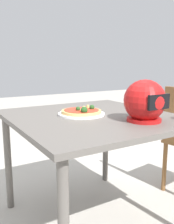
{
  "coord_description": "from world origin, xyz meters",
  "views": [
    {
      "loc": [
        0.84,
        1.33,
        1.07
      ],
      "look_at": [
        0.03,
        -0.03,
        0.77
      ],
      "focal_mm": 40.06,
      "sensor_mm": 36.0,
      "label": 1
    }
  ],
  "objects": [
    {
      "name": "ground_plane",
      "position": [
        0.0,
        0.0,
        0.0
      ],
      "size": [
        14.0,
        14.0,
        0.0
      ],
      "primitive_type": "plane",
      "color": "#B2ADA3"
    },
    {
      "name": "pizza_plate",
      "position": [
        0.05,
        -0.05,
        0.76
      ],
      "size": [
        0.3,
        0.3,
        0.01
      ],
      "primitive_type": "cylinder",
      "color": "white",
      "rests_on": "dining_table"
    },
    {
      "name": "dining_table",
      "position": [
        0.0,
        0.0,
        0.67
      ],
      "size": [
        1.0,
        1.06,
        0.75
      ],
      "color": "#5B5651",
      "rests_on": "ground"
    },
    {
      "name": "pizza",
      "position": [
        0.05,
        -0.05,
        0.78
      ],
      "size": [
        0.26,
        0.26,
        0.06
      ],
      "color": "tan",
      "rests_on": "pizza_plate"
    },
    {
      "name": "motorcycle_helmet",
      "position": [
        -0.16,
        0.3,
        0.87
      ],
      "size": [
        0.24,
        0.24,
        0.24
      ],
      "color": "#B21414",
      "rests_on": "dining_table"
    }
  ]
}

